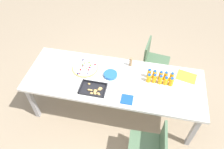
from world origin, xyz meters
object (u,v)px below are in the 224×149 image
(juice_bottle_0, at_px, (172,77))
(juice_bottle_1, at_px, (166,76))
(juice_bottle_5, at_px, (171,82))
(paper_folder, at_px, (186,77))
(cardboard_tube, at_px, (131,62))
(juice_bottle_7, at_px, (160,80))
(chair_far_left, at_px, (151,147))
(fruit_pizza, at_px, (85,68))
(juice_bottle_9, at_px, (149,78))
(juice_bottle_4, at_px, (149,74))
(juice_bottle_3, at_px, (154,75))
(juice_bottle_6, at_px, (166,81))
(juice_bottle_8, at_px, (154,79))
(plate_stack, at_px, (110,75))
(snack_tray, at_px, (94,89))
(chair_near_left, at_px, (153,59))
(party_table, at_px, (114,82))
(napkin_stack, at_px, (127,99))
(juice_bottle_2, at_px, (161,76))

(juice_bottle_0, xyz_separation_m, juice_bottle_1, (0.08, -0.00, -0.00))
(juice_bottle_5, distance_m, paper_folder, 0.29)
(cardboard_tube, bearing_deg, juice_bottle_7, 149.81)
(chair_far_left, xyz_separation_m, cardboard_tube, (0.42, -1.06, 0.31))
(juice_bottle_0, distance_m, fruit_pizza, 1.21)
(juice_bottle_5, xyz_separation_m, juice_bottle_9, (0.30, -0.00, -0.00))
(juice_bottle_7, bearing_deg, juice_bottle_0, -151.66)
(juice_bottle_4, distance_m, fruit_pizza, 0.91)
(juice_bottle_3, bearing_deg, chair_far_left, 94.44)
(juice_bottle_7, bearing_deg, juice_bottle_6, -179.54)
(juice_bottle_5, bearing_deg, juice_bottle_8, -1.34)
(juice_bottle_8, xyz_separation_m, cardboard_tube, (0.36, -0.25, 0.00))
(juice_bottle_9, bearing_deg, plate_stack, 0.64)
(juice_bottle_5, bearing_deg, juice_bottle_6, -2.37)
(juice_bottle_8, distance_m, cardboard_tube, 0.44)
(juice_bottle_1, bearing_deg, chair_far_left, 84.85)
(paper_folder, bearing_deg, juice_bottle_0, 27.17)
(juice_bottle_5, xyz_separation_m, plate_stack, (0.82, 0.00, -0.04))
(chair_far_left, height_order, fruit_pizza, chair_far_left)
(juice_bottle_4, distance_m, paper_folder, 0.53)
(juice_bottle_3, relative_size, plate_stack, 0.74)
(snack_tray, height_order, plate_stack, same)
(juice_bottle_5, relative_size, juice_bottle_7, 0.96)
(juice_bottle_0, height_order, juice_bottle_1, juice_bottle_0)
(juice_bottle_3, relative_size, juice_bottle_8, 0.97)
(juice_bottle_7, height_order, plate_stack, juice_bottle_7)
(snack_tray, bearing_deg, juice_bottle_5, -163.31)
(juice_bottle_7, distance_m, cardboard_tube, 0.50)
(chair_near_left, xyz_separation_m, plate_stack, (0.57, 0.72, 0.26))
(plate_stack, bearing_deg, cardboard_tube, -133.53)
(snack_tray, height_order, cardboard_tube, cardboard_tube)
(juice_bottle_8, bearing_deg, snack_tray, 21.51)
(party_table, bearing_deg, juice_bottle_9, -172.17)
(juice_bottle_0, distance_m, juice_bottle_7, 0.16)
(juice_bottle_3, bearing_deg, cardboard_tube, -26.30)
(juice_bottle_6, relative_size, napkin_stack, 0.88)
(snack_tray, bearing_deg, napkin_stack, 171.43)
(napkin_stack, xyz_separation_m, paper_folder, (-0.75, -0.56, -0.00))
(juice_bottle_3, height_order, juice_bottle_6, juice_bottle_3)
(juice_bottle_1, bearing_deg, napkin_stack, 44.66)
(chair_near_left, distance_m, juice_bottle_2, 0.72)
(juice_bottle_1, height_order, napkin_stack, juice_bottle_1)
(juice_bottle_9, relative_size, paper_folder, 0.52)
(juice_bottle_1, relative_size, juice_bottle_5, 1.04)
(juice_bottle_3, xyz_separation_m, juice_bottle_7, (-0.08, 0.08, 0.00))
(juice_bottle_7, bearing_deg, juice_bottle_3, -43.50)
(juice_bottle_0, relative_size, juice_bottle_8, 1.02)
(chair_far_left, height_order, juice_bottle_6, juice_bottle_6)
(juice_bottle_4, xyz_separation_m, juice_bottle_8, (-0.08, 0.08, -0.00))
(party_table, distance_m, juice_bottle_9, 0.49)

